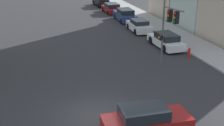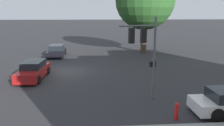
{
  "view_description": "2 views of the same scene",
  "coord_description": "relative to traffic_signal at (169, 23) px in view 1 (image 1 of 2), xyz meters",
  "views": [
    {
      "loc": [
        -3.7,
        -14.77,
        8.89
      ],
      "look_at": [
        1.93,
        3.41,
        1.72
      ],
      "focal_mm": 50.0,
      "sensor_mm": 36.0,
      "label": 1
    },
    {
      "loc": [
        19.8,
        2.93,
        5.38
      ],
      "look_at": [
        1.39,
        4.23,
        1.09
      ],
      "focal_mm": 35.0,
      "sensor_mm": 36.0,
      "label": 2
    }
  ],
  "objects": [
    {
      "name": "parked_car_0",
      "position": [
        2.23,
        4.57,
        -2.86
      ],
      "size": [
        1.89,
        4.61,
        1.37
      ],
      "rotation": [
        0.0,
        0.0,
        1.58
      ],
      "color": "silver",
      "rests_on": "ground_plane"
    },
    {
      "name": "crossing_car_0",
      "position": [
        -5.14,
        -8.04,
        -2.83
      ],
      "size": [
        4.52,
        1.98,
        1.47
      ],
      "rotation": [
        0.0,
        0.0,
        -0.04
      ],
      "color": "maroon",
      "rests_on": "ground_plane"
    },
    {
      "name": "parked_car_4",
      "position": [
        2.25,
        27.06,
        -2.87
      ],
      "size": [
        2.08,
        4.35,
        1.37
      ],
      "rotation": [
        0.0,
        0.0,
        1.59
      ],
      "color": "black",
      "rests_on": "ground_plane"
    },
    {
      "name": "traffic_signal",
      "position": [
        0.0,
        0.0,
        0.0
      ],
      "size": [
        0.87,
        2.37,
        5.12
      ],
      "rotation": [
        0.0,
        0.0,
        3.33
      ],
      "color": "#515456",
      "rests_on": "ground_plane"
    },
    {
      "name": "parked_car_2",
      "position": [
        2.26,
        16.06,
        -2.8
      ],
      "size": [
        2.08,
        4.82,
        1.53
      ],
      "rotation": [
        0.0,
        0.0,
        1.53
      ],
      "color": "navy",
      "rests_on": "ground_plane"
    },
    {
      "name": "parked_car_3",
      "position": [
        2.2,
        21.56,
        -2.9
      ],
      "size": [
        2.03,
        4.21,
        1.31
      ],
      "rotation": [
        0.0,
        0.0,
        1.58
      ],
      "color": "maroon",
      "rests_on": "ground_plane"
    },
    {
      "name": "fire_hydrant",
      "position": [
        2.73,
        1.23,
        -3.03
      ],
      "size": [
        0.22,
        0.22,
        0.92
      ],
      "color": "red",
      "rests_on": "ground_plane"
    },
    {
      "name": "ground_plane",
      "position": [
        -7.06,
        -5.71,
        -3.52
      ],
      "size": [
        300.0,
        300.0,
        0.0
      ],
      "primitive_type": "plane",
      "color": "#28282B"
    },
    {
      "name": "parked_car_1",
      "position": [
        1.97,
        10.63,
        -2.86
      ],
      "size": [
        1.93,
        4.09,
        1.36
      ],
      "rotation": [
        0.0,
        0.0,
        1.54
      ],
      "color": "silver",
      "rests_on": "ground_plane"
    },
    {
      "name": "sidewalk_strip",
      "position": [
        5.13,
        26.51,
        -3.45
      ],
      "size": [
        3.42,
        60.0,
        0.14
      ],
      "color": "gray",
      "rests_on": "ground_plane"
    }
  ]
}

